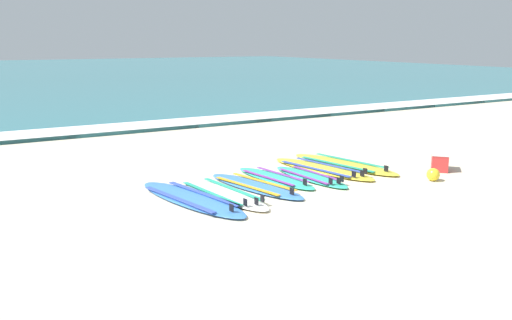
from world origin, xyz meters
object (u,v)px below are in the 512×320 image
(surfboard_3, at_px, (275,178))
(surfboard_4, at_px, (310,177))
(cooler_box, at_px, (440,161))
(beach_ball, at_px, (433,175))
(surfboard_6, at_px, (344,164))
(surfboard_1, at_px, (222,193))
(surfboard_0, at_px, (191,198))
(surfboard_2, at_px, (255,186))
(surfboard_5, at_px, (322,169))

(surfboard_3, height_order, surfboard_4, same)
(surfboard_3, distance_m, cooler_box, 3.31)
(surfboard_4, bearing_deg, beach_ball, -33.65)
(surfboard_3, distance_m, surfboard_6, 1.80)
(surfboard_1, height_order, surfboard_6, same)
(surfboard_0, relative_size, beach_ball, 11.47)
(beach_ball, bearing_deg, cooler_box, 34.24)
(surfboard_3, xyz_separation_m, beach_ball, (2.43, -1.46, 0.08))
(surfboard_0, xyz_separation_m, surfboard_4, (2.43, 0.17, 0.00))
(beach_ball, bearing_deg, surfboard_3, 148.99)
(surfboard_2, relative_size, cooler_box, 4.16)
(surfboard_5, distance_m, cooler_box, 2.29)
(surfboard_0, bearing_deg, surfboard_4, 4.02)
(surfboard_5, bearing_deg, beach_ball, -51.67)
(surfboard_0, relative_size, surfboard_5, 1.06)
(surfboard_1, height_order, cooler_box, cooler_box)
(surfboard_1, distance_m, cooler_box, 4.46)
(surfboard_1, distance_m, beach_ball, 3.85)
(surfboard_4, xyz_separation_m, cooler_box, (2.55, -0.72, 0.16))
(surfboard_5, relative_size, surfboard_6, 0.96)
(surfboard_0, xyz_separation_m, surfboard_2, (1.25, 0.14, 0.00))
(surfboard_0, relative_size, surfboard_4, 1.38)
(surfboard_5, bearing_deg, surfboard_4, -144.97)
(surfboard_3, distance_m, surfboard_5, 1.17)
(surfboard_1, relative_size, surfboard_3, 1.18)
(surfboard_0, height_order, surfboard_4, same)
(surfboard_0, xyz_separation_m, surfboard_1, (0.56, 0.02, 0.00))
(surfboard_3, relative_size, surfboard_6, 0.77)
(surfboard_1, relative_size, surfboard_6, 0.92)
(surfboard_6, bearing_deg, beach_ball, -69.00)
(surfboard_2, bearing_deg, surfboard_0, -173.78)
(surfboard_0, xyz_separation_m, surfboard_6, (3.60, 0.66, 0.00))
(surfboard_5, distance_m, beach_ball, 2.05)
(surfboard_2, distance_m, surfboard_3, 0.64)
(surfboard_0, relative_size, cooler_box, 4.87)
(beach_ball, bearing_deg, surfboard_5, 128.33)
(surfboard_1, xyz_separation_m, surfboard_3, (1.26, 0.40, -0.00))
(surfboard_1, distance_m, surfboard_2, 0.70)
(surfboard_0, xyz_separation_m, beach_ball, (4.26, -1.05, 0.08))
(surfboard_1, height_order, surfboard_4, same)
(surfboard_3, relative_size, cooler_box, 3.72)
(surfboard_3, distance_m, beach_ball, 2.84)
(surfboard_5, bearing_deg, surfboard_3, -172.97)
(surfboard_6, bearing_deg, cooler_box, -41.36)
(cooler_box, bearing_deg, surfboard_5, 150.82)
(surfboard_6, distance_m, cooler_box, 1.85)
(surfboard_3, xyz_separation_m, surfboard_4, (0.61, -0.25, 0.00))
(surfboard_3, relative_size, surfboard_5, 0.81)
(surfboard_2, distance_m, surfboard_5, 1.79)
(cooler_box, bearing_deg, surfboard_6, 138.64)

